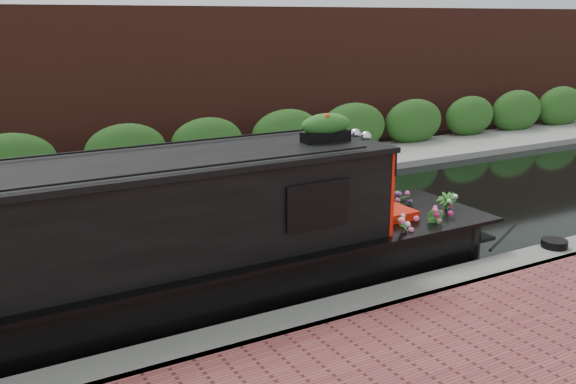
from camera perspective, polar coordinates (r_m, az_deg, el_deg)
ground at (r=10.74m, az=-7.16°, el=-5.12°), size 80.00×80.00×0.00m
near_bank_coping at (r=8.04m, az=2.20°, el=-12.31°), size 40.00×0.60×0.50m
far_bank_path at (r=14.54m, az=-13.59°, el=0.02°), size 40.00×2.40×0.34m
far_hedge at (r=15.38m, az=-14.54°, el=0.79°), size 40.00×1.10×2.80m
far_brick_wall at (r=17.36m, az=-16.41°, el=2.29°), size 40.00×1.00×8.00m
narrowboat at (r=8.20m, az=-16.23°, el=-6.38°), size 11.18×1.98×2.63m
rope_fender at (r=11.31m, az=15.27°, el=-3.73°), size 0.28×0.39×0.28m
coiled_mooring_rope at (r=10.85m, az=22.60°, el=-4.26°), size 0.40×0.40×0.12m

